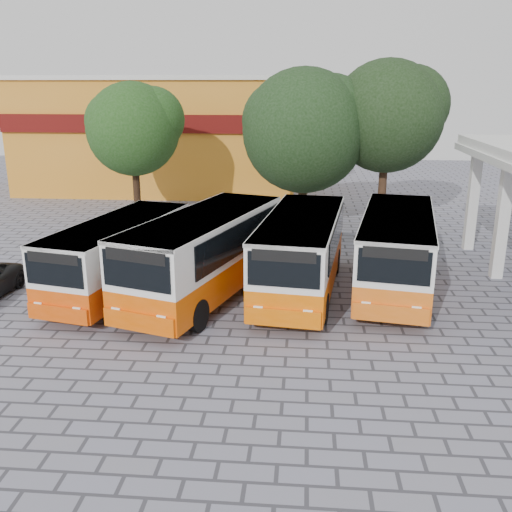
# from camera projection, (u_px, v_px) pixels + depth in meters

# --- Properties ---
(ground) EXTENTS (90.00, 90.00, 0.00)m
(ground) POSITION_uv_depth(u_px,v_px,m) (307.00, 331.00, 18.61)
(ground) COLOR slate
(ground) RESTS_ON ground
(shophouse_block) EXTENTS (20.40, 10.40, 8.30)m
(shophouse_block) POSITION_uv_depth(u_px,v_px,m) (163.00, 133.00, 43.09)
(shophouse_block) COLOR orange
(shophouse_block) RESTS_ON ground
(bus_far_left) EXTENTS (4.00, 8.19, 2.81)m
(bus_far_left) POSITION_uv_depth(u_px,v_px,m) (119.00, 252.00, 21.63)
(bus_far_left) COLOR #E14502
(bus_far_left) RESTS_ON ground
(bus_centre_left) EXTENTS (5.22, 9.37, 3.18)m
(bus_centre_left) POSITION_uv_depth(u_px,v_px,m) (205.00, 251.00, 21.06)
(bus_centre_left) COLOR #E25000
(bus_centre_left) RESTS_ON ground
(bus_centre_right) EXTENTS (3.58, 8.71, 3.05)m
(bus_centre_right) POSITION_uv_depth(u_px,v_px,m) (301.00, 249.00, 21.53)
(bus_centre_right) COLOR #EA6000
(bus_centre_right) RESTS_ON ground
(bus_far_right) EXTENTS (3.96, 8.77, 3.03)m
(bus_far_right) POSITION_uv_depth(u_px,v_px,m) (396.00, 247.00, 21.80)
(bus_far_right) COLOR orange
(bus_far_right) RESTS_ON ground
(tree_left) EXTENTS (5.53, 5.27, 7.94)m
(tree_left) POSITION_uv_depth(u_px,v_px,m) (134.00, 126.00, 32.20)
(tree_left) COLOR #332013
(tree_left) RESTS_ON ground
(tree_middle) EXTENTS (7.04, 6.70, 8.68)m
(tree_middle) POSITION_uv_depth(u_px,v_px,m) (306.00, 127.00, 30.69)
(tree_middle) COLOR #312414
(tree_middle) RESTS_ON ground
(tree_right) EXTENTS (6.38, 6.08, 9.11)m
(tree_right) POSITION_uv_depth(u_px,v_px,m) (389.00, 113.00, 30.78)
(tree_right) COLOR #4A301F
(tree_right) RESTS_ON ground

